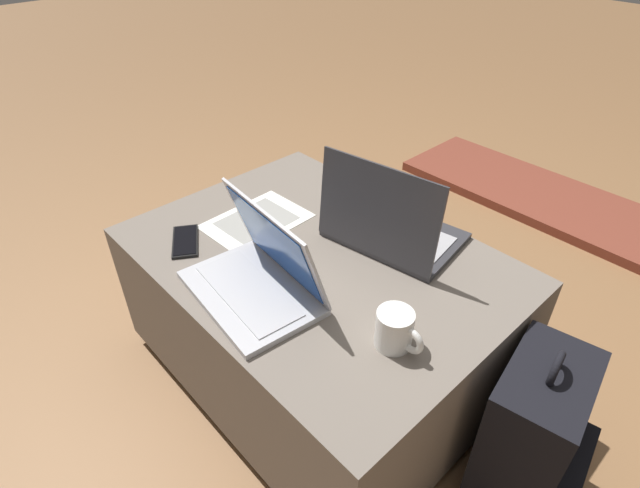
# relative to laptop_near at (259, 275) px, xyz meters

# --- Properties ---
(ground_plane) EXTENTS (14.00, 14.00, 0.00)m
(ground_plane) POSITION_rel_laptop_near_xyz_m (-0.01, 0.21, -0.52)
(ground_plane) COLOR olive
(ottoman) EXTENTS (1.03, 0.76, 0.47)m
(ottoman) POSITION_rel_laptop_near_xyz_m (-0.01, 0.21, -0.28)
(ottoman) COLOR #3D3832
(ottoman) RESTS_ON ground_plane
(laptop_near) EXTENTS (0.37, 0.27, 0.24)m
(laptop_near) POSITION_rel_laptop_near_xyz_m (0.00, 0.00, 0.00)
(laptop_near) COLOR #B7B7BC
(laptop_near) RESTS_ON ottoman
(laptop_far) EXTENTS (0.39, 0.31, 0.27)m
(laptop_far) POSITION_rel_laptop_near_xyz_m (0.08, 0.39, 0.01)
(laptop_far) COLOR #333338
(laptop_far) RESTS_ON ottoman
(cell_phone) EXTENTS (0.17, 0.14, 0.01)m
(cell_phone) POSITION_rel_laptop_near_xyz_m (-0.31, -0.03, -0.04)
(cell_phone) COLOR black
(cell_phone) RESTS_ON ottoman
(backpack) EXTENTS (0.27, 0.31, 0.51)m
(backpack) POSITION_rel_laptop_near_xyz_m (0.63, 0.31, -0.31)
(backpack) COLOR black
(backpack) RESTS_ON ground_plane
(paper_sheet) EXTENTS (0.22, 0.30, 0.00)m
(paper_sheet) POSITION_rel_laptop_near_xyz_m (-0.26, 0.18, -0.05)
(paper_sheet) COLOR silver
(paper_sheet) RESTS_ON ottoman
(coffee_mug) EXTENTS (0.12, 0.08, 0.09)m
(coffee_mug) POSITION_rel_laptop_near_xyz_m (0.34, 0.11, -0.00)
(coffee_mug) COLOR white
(coffee_mug) RESTS_ON ottoman
(fireplace_hearth) EXTENTS (1.40, 0.50, 0.04)m
(fireplace_hearth) POSITION_rel_laptop_near_xyz_m (-0.01, 1.74, -0.50)
(fireplace_hearth) COLOR brown
(fireplace_hearth) RESTS_ON ground_plane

